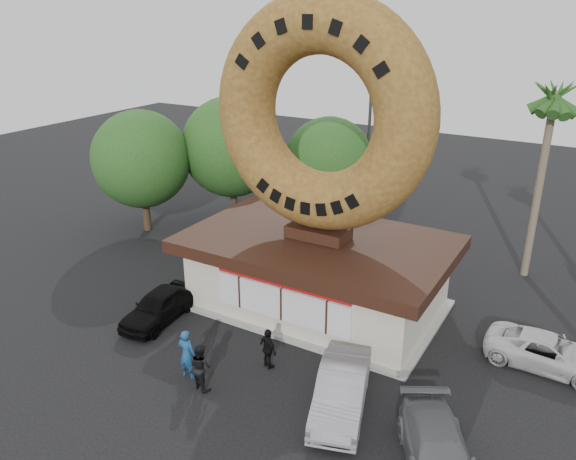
# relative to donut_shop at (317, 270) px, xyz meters

# --- Properties ---
(ground) EXTENTS (90.00, 90.00, 0.00)m
(ground) POSITION_rel_donut_shop_xyz_m (0.00, -5.98, -1.77)
(ground) COLOR black
(ground) RESTS_ON ground
(donut_shop) EXTENTS (11.20, 7.20, 3.80)m
(donut_shop) POSITION_rel_donut_shop_xyz_m (0.00, 0.00, 0.00)
(donut_shop) COLOR beige
(donut_shop) RESTS_ON ground
(giant_donut) EXTENTS (9.38, 2.39, 9.38)m
(giant_donut) POSITION_rel_donut_shop_xyz_m (0.00, 0.02, 6.72)
(giant_donut) COLOR olive
(giant_donut) RESTS_ON donut_shop
(tree_west) EXTENTS (6.00, 6.00, 7.65)m
(tree_west) POSITION_rel_donut_shop_xyz_m (-9.50, 7.02, 2.87)
(tree_west) COLOR #473321
(tree_west) RESTS_ON ground
(tree_mid) EXTENTS (5.20, 5.20, 6.63)m
(tree_mid) POSITION_rel_donut_shop_xyz_m (-4.00, 9.02, 2.25)
(tree_mid) COLOR #473321
(tree_mid) RESTS_ON ground
(tree_far) EXTENTS (5.60, 5.60, 7.14)m
(tree_far) POSITION_rel_donut_shop_xyz_m (-13.00, 3.02, 2.56)
(tree_far) COLOR #473321
(tree_far) RESTS_ON ground
(palm_near) EXTENTS (2.60, 2.60, 9.75)m
(palm_near) POSITION_rel_donut_shop_xyz_m (7.50, 8.02, 6.65)
(palm_near) COLOR #726651
(palm_near) RESTS_ON ground
(street_lamp) EXTENTS (2.11, 0.20, 8.00)m
(street_lamp) POSITION_rel_donut_shop_xyz_m (-1.86, 10.02, 2.72)
(street_lamp) COLOR #59595E
(street_lamp) RESTS_ON ground
(person_left) EXTENTS (0.72, 0.50, 1.91)m
(person_left) POSITION_rel_donut_shop_xyz_m (-1.63, -6.93, -0.81)
(person_left) COLOR navy
(person_left) RESTS_ON ground
(person_center) EXTENTS (0.98, 0.84, 1.74)m
(person_center) POSITION_rel_donut_shop_xyz_m (-0.80, -7.19, -0.89)
(person_center) COLOR black
(person_center) RESTS_ON ground
(person_right) EXTENTS (1.02, 0.73, 1.61)m
(person_right) POSITION_rel_donut_shop_xyz_m (0.60, -5.00, -0.96)
(person_right) COLOR black
(person_right) RESTS_ON ground
(car_black) EXTENTS (1.96, 4.10, 1.35)m
(car_black) POSITION_rel_donut_shop_xyz_m (-5.21, -4.51, -1.09)
(car_black) COLOR black
(car_black) RESTS_ON ground
(car_silver) EXTENTS (2.82, 4.74, 1.47)m
(car_silver) POSITION_rel_donut_shop_xyz_m (3.90, -5.73, -1.03)
(car_silver) COLOR gray
(car_silver) RESTS_ON ground
(car_grey) EXTENTS (3.78, 4.84, 1.31)m
(car_grey) POSITION_rel_donut_shop_xyz_m (7.45, -6.78, -1.11)
(car_grey) COLOR slate
(car_grey) RESTS_ON ground
(car_white) EXTENTS (4.54, 2.19, 1.25)m
(car_white) POSITION_rel_donut_shop_xyz_m (9.51, 0.28, -1.14)
(car_white) COLOR silver
(car_white) RESTS_ON ground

